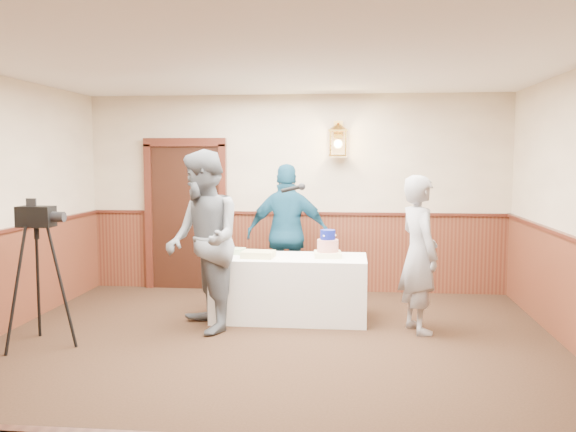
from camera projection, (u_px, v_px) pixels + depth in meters
The scene contains 10 objects.
ground at pixel (260, 375), 5.38m from camera, with size 7.00×7.00×0.00m, color black.
room_shell at pixel (261, 200), 5.69m from camera, with size 6.02×7.02×2.81m.
display_table at pixel (290, 288), 7.22m from camera, with size 1.80×0.80×0.75m, color white.
tiered_cake at pixel (328, 246), 7.14m from camera, with size 0.34×0.34×0.32m.
sheet_cake_yellow at pixel (258, 254), 7.11m from camera, with size 0.37×0.28×0.08m, color #DCDD84.
sheet_cake_green at pixel (232, 251), 7.40m from camera, with size 0.27×0.22×0.06m, color #9CCD90.
interviewer at pixel (203, 241), 6.67m from camera, with size 1.66×1.22×2.00m.
baker at pixel (419, 254), 6.65m from camera, with size 0.63×0.41×1.73m, color gray.
assistant_p at pixel (288, 234), 7.96m from camera, with size 1.07×0.45×1.83m, color navy.
tv_camera_rig at pixel (39, 284), 6.15m from camera, with size 0.56×0.52×1.43m.
Camera 1 is at (0.78, -5.17, 1.92)m, focal length 38.00 mm.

